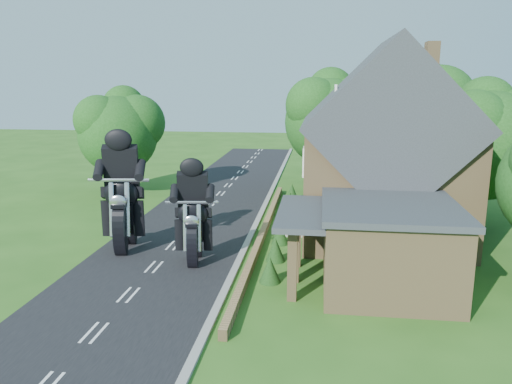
# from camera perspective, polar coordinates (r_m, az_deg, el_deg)

# --- Properties ---
(ground) EXTENTS (120.00, 120.00, 0.00)m
(ground) POSITION_cam_1_polar(r_m,az_deg,el_deg) (22.93, -11.58, -8.42)
(ground) COLOR #285518
(ground) RESTS_ON ground
(road) EXTENTS (7.00, 80.00, 0.02)m
(road) POSITION_cam_1_polar(r_m,az_deg,el_deg) (22.93, -11.58, -8.40)
(road) COLOR black
(road) RESTS_ON ground
(kerb) EXTENTS (0.30, 80.00, 0.12)m
(kerb) POSITION_cam_1_polar(r_m,az_deg,el_deg) (22.03, -2.46, -8.89)
(kerb) COLOR gray
(kerb) RESTS_ON ground
(garden_wall) EXTENTS (0.30, 22.00, 0.40)m
(garden_wall) POSITION_cam_1_polar(r_m,az_deg,el_deg) (26.57, 0.78, -4.77)
(garden_wall) COLOR #9A7C4E
(garden_wall) RESTS_ON ground
(house) EXTENTS (9.54, 8.64, 10.24)m
(house) POSITION_cam_1_polar(r_m,az_deg,el_deg) (26.66, 14.43, 4.03)
(house) COLOR #9A7C4E
(house) RESTS_ON ground
(annex) EXTENTS (7.05, 5.94, 3.44)m
(annex) POSITION_cam_1_polar(r_m,az_deg,el_deg) (20.57, 14.51, -5.82)
(annex) COLOR #9A7C4E
(annex) RESTS_ON ground
(tree_house_right) EXTENTS (6.51, 6.00, 8.40)m
(tree_house_right) POSITION_cam_1_polar(r_m,az_deg,el_deg) (30.45, 25.57, 5.82)
(tree_house_right) COLOR black
(tree_house_right) RESTS_ON ground
(tree_behind_house) EXTENTS (7.81, 7.20, 10.08)m
(tree_behind_house) POSITION_cam_1_polar(r_m,az_deg,el_deg) (37.04, 18.49, 9.00)
(tree_behind_house) COLOR black
(tree_behind_house) RESTS_ON ground
(tree_behind_left) EXTENTS (6.94, 6.40, 9.16)m
(tree_behind_left) POSITION_cam_1_polar(r_m,az_deg,el_deg) (37.41, 8.97, 8.76)
(tree_behind_left) COLOR black
(tree_behind_left) RESTS_ON ground
(tree_far_road) EXTENTS (6.08, 5.60, 7.84)m
(tree_far_road) POSITION_cam_1_polar(r_m,az_deg,el_deg) (37.23, -14.93, 7.10)
(tree_far_road) COLOR black
(tree_far_road) RESTS_ON ground
(shrub_a) EXTENTS (0.90, 0.90, 1.10)m
(shrub_a) POSITION_cam_1_polar(r_m,az_deg,el_deg) (20.72, 1.60, -8.85)
(shrub_a) COLOR #143410
(shrub_a) RESTS_ON ground
(shrub_b) EXTENTS (0.90, 0.90, 1.10)m
(shrub_b) POSITION_cam_1_polar(r_m,az_deg,el_deg) (23.06, 2.24, -6.60)
(shrub_b) COLOR #143410
(shrub_b) RESTS_ON ground
(shrub_c) EXTENTS (0.90, 0.90, 1.10)m
(shrub_c) POSITION_cam_1_polar(r_m,az_deg,el_deg) (25.42, 2.76, -4.76)
(shrub_c) COLOR #143410
(shrub_c) RESTS_ON ground
(shrub_d) EXTENTS (0.90, 0.90, 1.10)m
(shrub_d) POSITION_cam_1_polar(r_m,az_deg,el_deg) (30.22, 3.55, -1.96)
(shrub_d) COLOR #143410
(shrub_d) RESTS_ON ground
(shrub_e) EXTENTS (0.90, 0.90, 1.10)m
(shrub_e) POSITION_cam_1_polar(r_m,az_deg,el_deg) (32.64, 3.86, -0.87)
(shrub_e) COLOR #143410
(shrub_e) RESTS_ON ground
(shrub_f) EXTENTS (0.90, 0.90, 1.10)m
(shrub_f) POSITION_cam_1_polar(r_m,az_deg,el_deg) (35.07, 4.12, 0.07)
(shrub_f) COLOR #143410
(shrub_f) RESTS_ON ground
(motorcycle_lead) EXTENTS (0.59, 1.60, 1.45)m
(motorcycle_lead) POSITION_cam_1_polar(r_m,az_deg,el_deg) (22.94, -7.05, -6.32)
(motorcycle_lead) COLOR black
(motorcycle_lead) RESTS_ON ground
(motorcycle_follow) EXTENTS (0.74, 1.96, 1.78)m
(motorcycle_follow) POSITION_cam_1_polar(r_m,az_deg,el_deg) (25.20, -14.76, -4.52)
(motorcycle_follow) COLOR black
(motorcycle_follow) RESTS_ON ground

